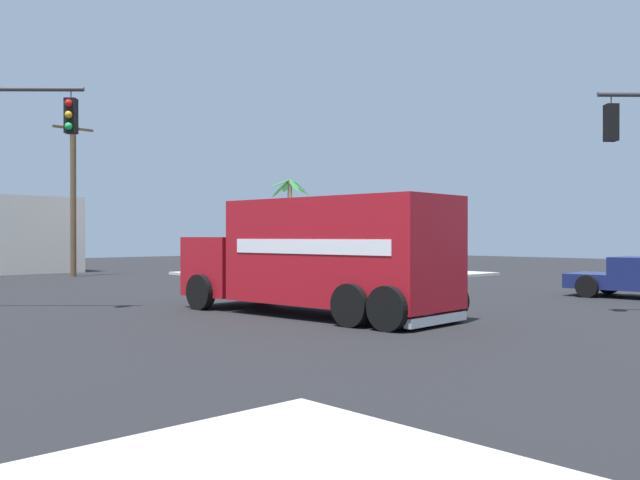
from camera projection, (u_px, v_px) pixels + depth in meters
The scene contains 7 objects.
ground_plane at pixel (324, 315), 17.85m from camera, with size 100.00×100.00×0.00m, color black.
sidewalk_corner_far at pixel (333, 273), 36.58m from camera, with size 12.66×12.66×0.14m, color beige.
delivery_truck at pixel (319, 256), 17.73m from camera, with size 3.37×8.25×3.03m.
vending_machine_red at pixel (387, 255), 37.22m from camera, with size 1.17×1.17×1.85m.
vending_machine_blue at pixel (410, 255), 36.51m from camera, with size 1.07×1.14×1.85m.
palm_tree_far at pixel (290, 209), 37.58m from camera, with size 2.66×2.56×5.12m.
utility_pole at pixel (73, 193), 34.98m from camera, with size 2.20×0.30×8.35m.
Camera 1 is at (-12.27, -12.95, 2.07)m, focal length 38.08 mm.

